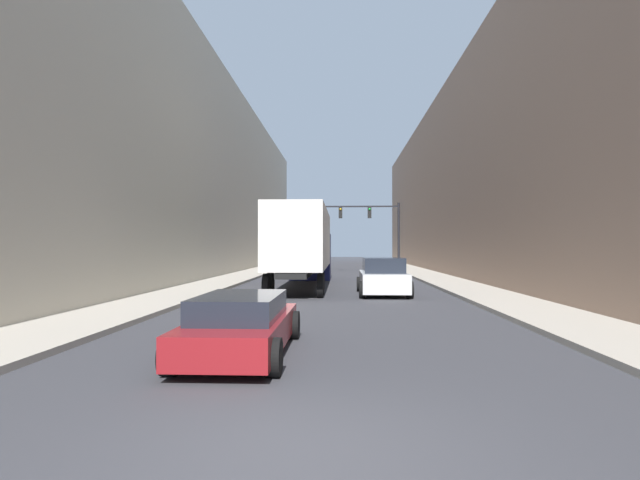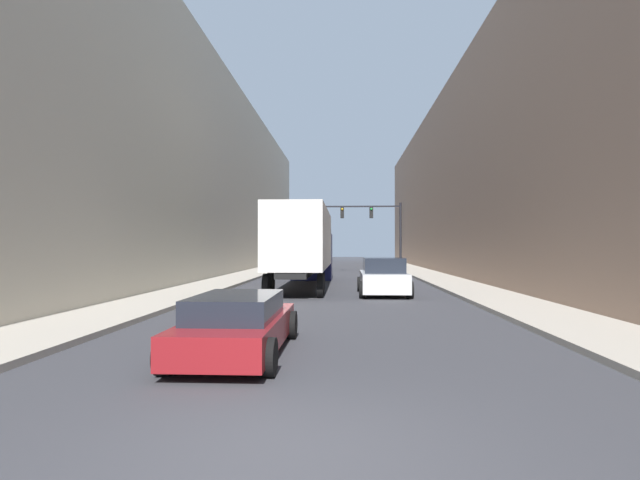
% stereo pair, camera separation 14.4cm
% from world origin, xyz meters
% --- Properties ---
extents(ground_plane, '(200.00, 200.00, 0.00)m').
position_xyz_m(ground_plane, '(0.00, 0.00, 0.00)').
color(ground_plane, '#38383D').
extents(sidewalk_right, '(2.75, 80.00, 0.15)m').
position_xyz_m(sidewalk_right, '(6.57, 30.00, 0.07)').
color(sidewalk_right, '#B2A899').
rests_on(sidewalk_right, ground).
extents(sidewalk_left, '(2.75, 80.00, 0.15)m').
position_xyz_m(sidewalk_left, '(-6.57, 30.00, 0.07)').
color(sidewalk_left, '#B2A899').
rests_on(sidewalk_left, ground).
extents(building_right, '(6.00, 80.00, 14.14)m').
position_xyz_m(building_right, '(10.94, 30.00, 7.07)').
color(building_right, '#997A66').
rests_on(building_right, ground).
extents(building_left, '(6.00, 80.00, 15.03)m').
position_xyz_m(building_left, '(-10.94, 30.00, 7.52)').
color(building_left, '#BCB29E').
rests_on(building_left, ground).
extents(semi_truck, '(2.56, 14.37, 3.99)m').
position_xyz_m(semi_truck, '(-1.61, 21.68, 2.26)').
color(semi_truck, silver).
rests_on(semi_truck, ground).
extents(sedan_car, '(1.96, 4.67, 1.19)m').
position_xyz_m(sedan_car, '(-1.55, 4.78, 0.58)').
color(sedan_car, maroon).
rests_on(sedan_car, ground).
extents(suv_car, '(2.20, 4.43, 1.65)m').
position_xyz_m(suv_car, '(2.23, 17.13, 0.78)').
color(suv_car, silver).
rests_on(suv_car, ground).
extents(traffic_signal_gantry, '(7.22, 0.35, 5.73)m').
position_xyz_m(traffic_signal_gantry, '(3.21, 35.85, 4.04)').
color(traffic_signal_gantry, black).
rests_on(traffic_signal_gantry, ground).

